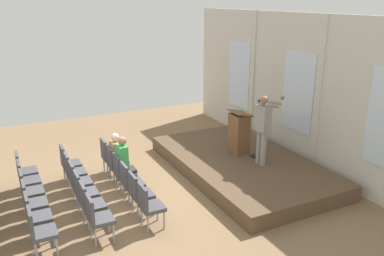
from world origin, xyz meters
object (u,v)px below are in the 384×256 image
at_px(chair_r1_c1, 73,170).
at_px(lectern, 239,132).
at_px(audience_r0_c2, 125,161).
at_px(chair_r1_c0, 68,161).
at_px(chair_r1_c3, 83,190).
at_px(chair_r2_c1, 26,178).
at_px(chair_r2_c5, 39,229).
at_px(chair_r0_c4, 139,191).
at_px(chair_r2_c3, 32,200).
at_px(chair_r1_c2, 78,179).
at_px(chair_r1_c4, 90,202).
at_px(chair_r1_c5, 97,216).
at_px(chair_r2_c4, 35,214).
at_px(chair_r0_c5, 149,204).
at_px(chair_r0_c0, 108,154).
at_px(chair_r0_c2, 122,171).
at_px(speaker, 263,125).
at_px(chair_r0_c3, 130,181).
at_px(chair_r2_c2, 29,189).
at_px(mic_stand, 257,145).
at_px(chair_r2_c0, 24,169).
at_px(audience_r0_c1, 118,155).
at_px(chair_r0_c1, 115,162).

bearing_deg(chair_r1_c1, lectern, 84.73).
relative_size(audience_r0_c2, chair_r1_c0, 1.46).
xyz_separation_m(chair_r1_c3, chair_r2_c1, (-1.17, -1.02, 0.00)).
bearing_deg(chair_r2_c5, chair_r2_c1, 180.00).
xyz_separation_m(chair_r0_c4, chair_r2_c3, (-0.58, -2.04, 0.00)).
relative_size(lectern, audience_r0_c2, 0.84).
relative_size(chair_r1_c1, chair_r1_c2, 1.00).
bearing_deg(chair_r1_c4, chair_r1_c3, 180.00).
bearing_deg(audience_r0_c2, chair_r1_c5, -32.10).
relative_size(chair_r1_c0, chair_r2_c5, 1.00).
bearing_deg(audience_r0_c2, chair_r2_c4, -61.14).
relative_size(chair_r0_c5, chair_r1_c2, 1.00).
bearing_deg(chair_r1_c4, chair_r2_c1, -149.78).
height_order(chair_r1_c5, chair_r2_c3, same).
xyz_separation_m(chair_r1_c0, chair_r2_c1, (0.58, -1.02, 0.00)).
bearing_deg(chair_r0_c0, chair_r1_c4, -23.59).
relative_size(chair_r0_c2, chair_r0_c4, 1.00).
bearing_deg(chair_r0_c2, lectern, 93.12).
bearing_deg(speaker, chair_r2_c5, -80.07).
relative_size(chair_r1_c2, chair_r2_c3, 1.00).
distance_m(lectern, audience_r0_c2, 3.27).
relative_size(chair_r0_c5, chair_r1_c5, 1.00).
relative_size(audience_r0_c2, chair_r1_c5, 1.46).
relative_size(audience_r0_c2, chair_r2_c3, 1.46).
xyz_separation_m(speaker, chair_r0_c3, (-0.22, -3.38, -0.87)).
xyz_separation_m(lectern, chair_r2_c2, (0.18, -5.38, -0.40)).
bearing_deg(chair_r2_c1, mic_stand, 80.45).
bearing_deg(chair_r2_c0, audience_r0_c2, 61.14).
relative_size(chair_r0_c4, chair_r2_c1, 1.00).
xyz_separation_m(chair_r0_c2, chair_r2_c2, (0.00, -2.04, 0.00)).
bearing_deg(chair_r2_c4, chair_r2_c5, 0.00).
bearing_deg(mic_stand, lectern, -158.46).
relative_size(chair_r0_c2, chair_r2_c4, 1.00).
bearing_deg(mic_stand, speaker, -20.87).
xyz_separation_m(chair_r0_c5, chair_r2_c5, (0.00, -2.04, 0.00)).
distance_m(lectern, chair_r1_c2, 4.38).
xyz_separation_m(audience_r0_c1, chair_r1_c5, (2.34, -1.10, -0.18)).
height_order(lectern, chair_r0_c4, lectern).
height_order(audience_r0_c1, chair_r1_c1, audience_r0_c1).
bearing_deg(lectern, audience_r0_c1, -97.04).
bearing_deg(chair_r2_c2, chair_r1_c3, 60.21).
relative_size(speaker, chair_r0_c0, 1.88).
bearing_deg(chair_r2_c3, chair_r2_c1, 180.00).
xyz_separation_m(chair_r1_c0, chair_r2_c4, (2.34, -1.02, 0.00)).
bearing_deg(chair_r1_c0, chair_r0_c4, 23.59).
bearing_deg(speaker, chair_r0_c1, -112.29).
relative_size(audience_r0_c1, chair_r0_c5, 1.36).
bearing_deg(chair_r2_c5, chair_r1_c2, 149.78).
xyz_separation_m(chair_r2_c1, chair_r2_c4, (1.75, 0.00, 0.00)).
height_order(chair_r0_c0, chair_r2_c2, same).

